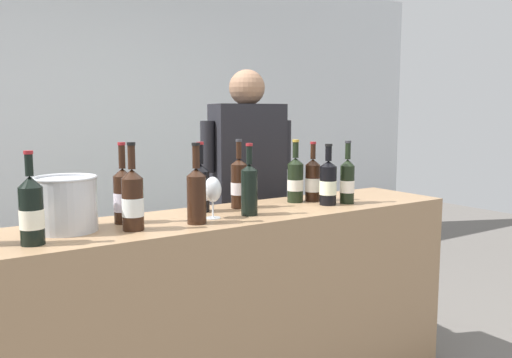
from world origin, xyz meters
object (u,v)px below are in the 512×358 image
(ice_bucket, at_px, (66,204))
(wine_bottle_9, at_px, (239,183))
(person_server, at_px, (247,218))
(wine_bottle_1, at_px, (31,211))
(wine_bottle_11, at_px, (313,180))
(wine_bottle_0, at_px, (196,194))
(wine_glass, at_px, (213,191))
(wine_bottle_8, at_px, (133,200))
(wine_bottle_4, at_px, (249,188))
(wine_bottle_5, at_px, (201,188))
(wine_bottle_3, at_px, (123,196))
(wine_bottle_6, at_px, (347,181))
(wine_bottle_10, at_px, (328,183))
(potted_shrub, at_px, (234,206))
(wine_bottle_2, at_px, (295,180))

(ice_bucket, bearing_deg, wine_bottle_9, 4.46)
(person_server, bearing_deg, wine_bottle_9, -126.38)
(wine_bottle_1, xyz_separation_m, wine_bottle_11, (1.39, 0.17, -0.01))
(wine_bottle_0, xyz_separation_m, wine_bottle_11, (0.76, 0.17, -0.02))
(wine_bottle_1, xyz_separation_m, person_server, (1.30, 0.66, -0.28))
(wine_glass, distance_m, ice_bucket, 0.60)
(wine_bottle_8, height_order, wine_glass, wine_bottle_8)
(wine_bottle_0, height_order, wine_bottle_4, wine_bottle_0)
(wine_glass, bearing_deg, wine_bottle_9, 34.41)
(wine_bottle_0, xyz_separation_m, wine_bottle_5, (0.14, 0.23, -0.01))
(wine_bottle_3, xyz_separation_m, wine_bottle_8, (-0.01, -0.15, 0.00))
(wine_bottle_1, distance_m, person_server, 1.48)
(ice_bucket, xyz_separation_m, person_server, (1.15, 0.51, -0.27))
(wine_bottle_11, xyz_separation_m, wine_glass, (-0.65, -0.12, 0.01))
(wine_bottle_6, relative_size, wine_bottle_10, 1.04)
(wine_bottle_6, xyz_separation_m, wine_glass, (-0.75, 0.03, 0.01))
(wine_bottle_10, bearing_deg, ice_bucket, 175.04)
(wine_bottle_5, bearing_deg, wine_bottle_9, -3.70)
(wine_bottle_3, height_order, wine_bottle_6, wine_bottle_3)
(wine_bottle_1, xyz_separation_m, wine_bottle_9, (0.97, 0.21, 0.00))
(wine_bottle_9, xyz_separation_m, potted_shrub, (0.59, 1.02, -0.33))
(wine_bottle_2, distance_m, wine_glass, 0.57)
(wine_bottle_4, bearing_deg, wine_bottle_1, -177.93)
(ice_bucket, bearing_deg, wine_bottle_10, -4.96)
(wine_bottle_2, distance_m, wine_bottle_3, 0.91)
(wine_glass, relative_size, potted_shrub, 0.16)
(wine_bottle_9, bearing_deg, wine_bottle_8, -162.65)
(wine_bottle_1, height_order, wine_bottle_9, wine_bottle_9)
(wine_bottle_11, distance_m, person_server, 0.56)
(wine_bottle_0, height_order, wine_bottle_9, wine_bottle_0)
(wine_bottle_10, bearing_deg, wine_bottle_4, -178.91)
(wine_bottle_6, height_order, wine_bottle_10, wine_bottle_6)
(wine_bottle_2, relative_size, wine_bottle_8, 0.93)
(person_server, height_order, potted_shrub, person_server)
(wine_bottle_9, height_order, wine_glass, wine_bottle_9)
(wine_glass, bearing_deg, wine_bottle_4, -7.74)
(wine_bottle_5, relative_size, wine_bottle_8, 0.94)
(wine_bottle_6, bearing_deg, wine_bottle_4, 179.09)
(wine_bottle_8, bearing_deg, wine_bottle_10, 0.90)
(person_server, xyz_separation_m, potted_shrub, (0.26, 0.58, -0.05))
(wine_bottle_11, bearing_deg, wine_bottle_5, 175.33)
(wine_bottle_8, height_order, ice_bucket, wine_bottle_8)
(wine_bottle_8, height_order, wine_bottle_10, wine_bottle_8)
(ice_bucket, height_order, person_server, person_server)
(wine_bottle_4, height_order, wine_bottle_5, wine_bottle_5)
(wine_bottle_0, relative_size, person_server, 0.20)
(wine_bottle_6, relative_size, wine_bottle_11, 1.03)
(wine_bottle_0, bearing_deg, ice_bucket, 162.89)
(wine_bottle_3, xyz_separation_m, person_server, (0.91, 0.49, -0.28))
(wine_bottle_4, bearing_deg, potted_shrub, 61.96)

